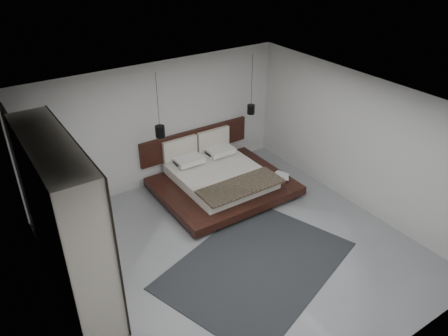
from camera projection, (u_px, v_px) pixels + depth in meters
floor at (236, 250)px, 8.06m from camera, size 6.00×6.00×0.00m
ceiling at (238, 108)px, 6.67m from camera, size 6.00×6.00×0.00m
wall_back at (158, 125)px, 9.54m from camera, size 6.00×0.00×6.00m
wall_front at (381, 297)px, 5.20m from camera, size 6.00×0.00×6.00m
wall_left at (56, 251)px, 5.93m from camera, size 0.00×6.00×6.00m
wall_right at (358, 142)px, 8.81m from camera, size 0.00×6.00×6.00m
lattice_screen at (22, 178)px, 7.77m from camera, size 0.05×0.90×2.60m
bed at (220, 178)px, 9.73m from camera, size 2.81×2.40×1.08m
book_lower at (278, 177)px, 9.81m from camera, size 0.34×0.39×0.03m
book_upper at (279, 177)px, 9.77m from camera, size 0.36×0.37×0.02m
pendant_left at (160, 131)px, 8.86m from camera, size 0.20×0.20×1.35m
pendant_right at (251, 109)px, 9.98m from camera, size 0.17×0.17×1.38m
wardrobe at (65, 222)px, 6.58m from camera, size 0.65×2.75×2.70m
rug at (257, 265)px, 7.71m from camera, size 3.81×3.24×0.01m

